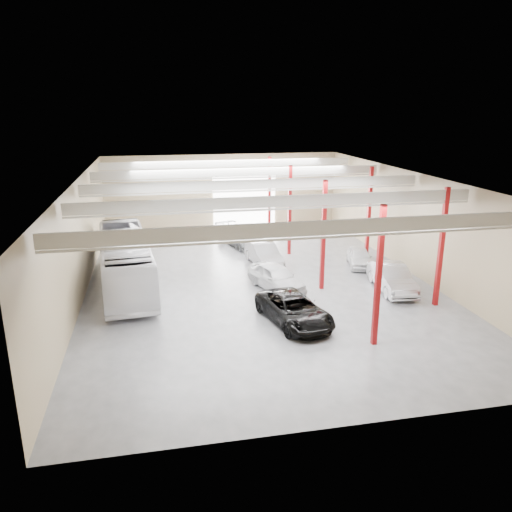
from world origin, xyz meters
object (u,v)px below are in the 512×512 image
object	(u,v)px
car_row_b	(264,254)
black_sedan	(294,310)
car_row_a	(276,277)
car_row_c	(240,236)
coach_bus	(125,261)
car_right_far	(359,257)
car_right_near	(392,278)

from	to	relation	value
car_row_b	black_sedan	bearing A→B (deg)	-98.46
car_row_a	car_row_c	xyz separation A→B (m)	(-0.47, 10.94, -0.02)
coach_bus	car_right_far	world-z (taller)	coach_bus
coach_bus	black_sedan	size ratio (longest dim) A/B	2.25
coach_bus	car_row_a	size ratio (longest dim) A/B	2.59
car_row_a	car_right_near	xyz separation A→B (m)	(7.15, -1.63, 0.02)
black_sedan	car_row_a	distance (m)	5.21
car_row_b	car_right_near	xyz separation A→B (m)	(6.82, -6.83, 0.03)
car_right_near	car_right_far	size ratio (longest dim) A/B	1.29
car_row_a	car_right_far	distance (m)	8.00
car_row_b	car_right_far	world-z (taller)	car_row_b
coach_bus	car_row_c	bearing A→B (deg)	37.88
black_sedan	car_row_b	distance (m)	10.42
black_sedan	car_right_far	bearing A→B (deg)	37.66
car_row_c	car_right_near	size ratio (longest dim) A/B	1.08
car_row_a	black_sedan	bearing A→B (deg)	-111.20
car_row_b	coach_bus	bearing A→B (deg)	-169.39
coach_bus	car_right_near	xyz separation A→B (m)	(16.55, -4.10, -0.90)
car_row_b	car_right_far	bearing A→B (deg)	-18.45
car_row_a	car_right_far	size ratio (longest dim) A/B	1.22
black_sedan	car_row_c	bearing A→B (deg)	78.65
coach_bus	car_right_near	world-z (taller)	coach_bus
coach_bus	car_right_near	size ratio (longest dim) A/B	2.45
car_right_near	car_row_a	bearing A→B (deg)	173.63
car_row_b	car_right_near	distance (m)	9.65
car_right_far	coach_bus	bearing A→B (deg)	-161.79
car_row_b	car_right_near	size ratio (longest dim) A/B	0.97
black_sedan	car_right_near	world-z (taller)	car_right_near
coach_bus	black_sedan	distance (m)	11.95
car_row_b	car_right_far	distance (m)	7.02
car_row_c	car_right_near	world-z (taller)	car_right_near
car_row_a	car_row_b	world-z (taller)	car_row_a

